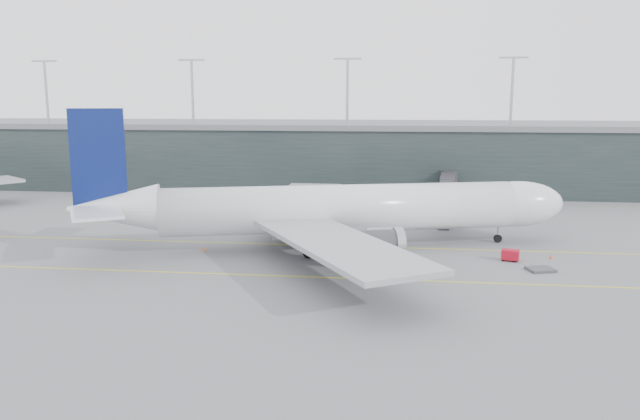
# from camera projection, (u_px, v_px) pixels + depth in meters

# --- Properties ---
(ground) EXTENTS (320.00, 320.00, 0.00)m
(ground) POSITION_uv_depth(u_px,v_px,m) (289.00, 238.00, 93.79)
(ground) COLOR #5B5B60
(ground) RESTS_ON ground
(taxiline_a) EXTENTS (160.00, 0.25, 0.02)m
(taxiline_a) POSITION_uv_depth(u_px,v_px,m) (284.00, 244.00, 89.88)
(taxiline_a) COLOR yellow
(taxiline_a) RESTS_ON ground
(taxiline_b) EXTENTS (160.00, 0.25, 0.02)m
(taxiline_b) POSITION_uv_depth(u_px,v_px,m) (260.00, 275.00, 74.25)
(taxiline_b) COLOR yellow
(taxiline_b) RESTS_ON ground
(taxiline_lead_main) EXTENTS (0.25, 60.00, 0.02)m
(taxiline_lead_main) POSITION_uv_depth(u_px,v_px,m) (334.00, 215.00, 112.74)
(taxiline_lead_main) COLOR yellow
(taxiline_lead_main) RESTS_ON ground
(terminal) EXTENTS (240.00, 36.00, 29.00)m
(terminal) POSITION_uv_depth(u_px,v_px,m) (329.00, 154.00, 149.11)
(terminal) COLOR #1D2728
(terminal) RESTS_ON ground
(main_aircraft) EXTENTS (68.69, 63.24, 19.53)m
(main_aircraft) POSITION_uv_depth(u_px,v_px,m) (336.00, 210.00, 86.86)
(main_aircraft) COLOR silver
(main_aircraft) RESTS_ON ground
(jet_bridge) EXTENTS (7.07, 43.23, 6.04)m
(jet_bridge) POSITION_uv_depth(u_px,v_px,m) (443.00, 190.00, 112.39)
(jet_bridge) COLOR #29292E
(jet_bridge) RESTS_ON ground
(gse_cart) EXTENTS (2.45, 1.92, 1.47)m
(gse_cart) POSITION_uv_depth(u_px,v_px,m) (510.00, 255.00, 80.66)
(gse_cart) COLOR #A80C1E
(gse_cart) RESTS_ON ground
(baggage_dolly) EXTENTS (3.68, 3.27, 0.31)m
(baggage_dolly) POSITION_uv_depth(u_px,v_px,m) (541.00, 269.00, 76.17)
(baggage_dolly) COLOR #3C3B41
(baggage_dolly) RESTS_ON ground
(uld_a) EXTENTS (2.24, 1.79, 2.03)m
(uld_a) POSITION_uv_depth(u_px,v_px,m) (267.00, 219.00, 103.61)
(uld_a) COLOR #393A3E
(uld_a) RESTS_ON ground
(uld_b) EXTENTS (2.73, 2.48, 2.03)m
(uld_b) POSITION_uv_depth(u_px,v_px,m) (285.00, 218.00, 103.96)
(uld_b) COLOR #393A3E
(uld_b) RESTS_ON ground
(uld_c) EXTENTS (2.25, 1.88, 1.91)m
(uld_c) POSITION_uv_depth(u_px,v_px,m) (292.00, 218.00, 104.66)
(uld_c) COLOR #393A3E
(uld_c) RESTS_ON ground
(cone_nose) EXTENTS (0.41, 0.41, 0.65)m
(cone_nose) POSITION_uv_depth(u_px,v_px,m) (551.00, 256.00, 81.87)
(cone_nose) COLOR #E14A0C
(cone_nose) RESTS_ON ground
(cone_wing_stbd) EXTENTS (0.38, 0.38, 0.61)m
(cone_wing_stbd) POSITION_uv_depth(u_px,v_px,m) (350.00, 273.00, 73.92)
(cone_wing_stbd) COLOR red
(cone_wing_stbd) RESTS_ON ground
(cone_wing_port) EXTENTS (0.39, 0.39, 0.63)m
(cone_wing_port) POSITION_uv_depth(u_px,v_px,m) (356.00, 224.00, 103.27)
(cone_wing_port) COLOR orange
(cone_wing_port) RESTS_ON ground
(cone_tail) EXTENTS (0.44, 0.44, 0.69)m
(cone_tail) POSITION_uv_depth(u_px,v_px,m) (204.00, 249.00, 85.82)
(cone_tail) COLOR #FC5E0E
(cone_tail) RESTS_ON ground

